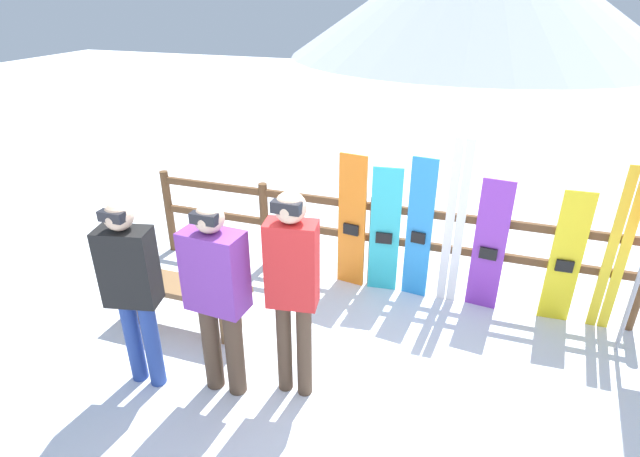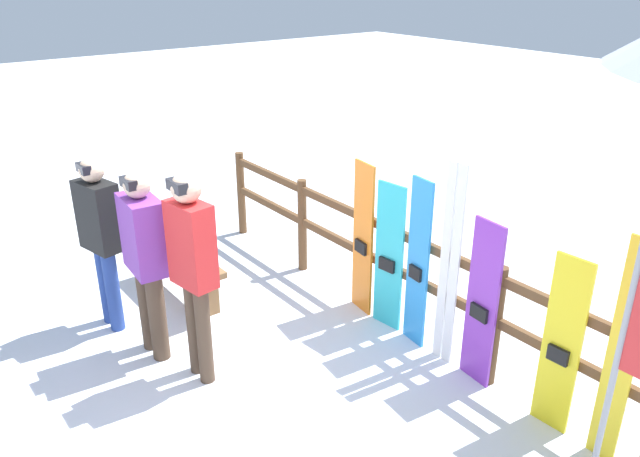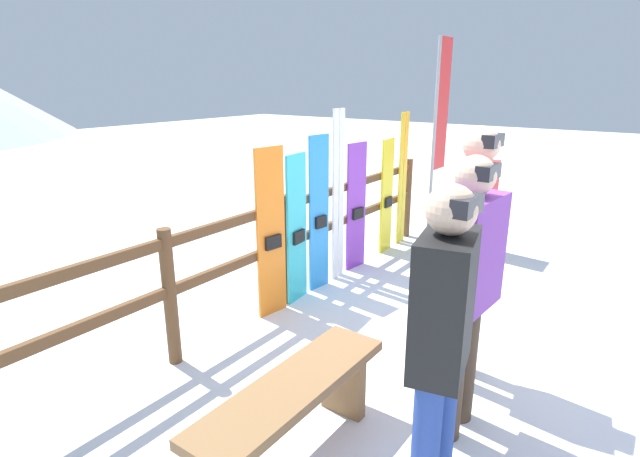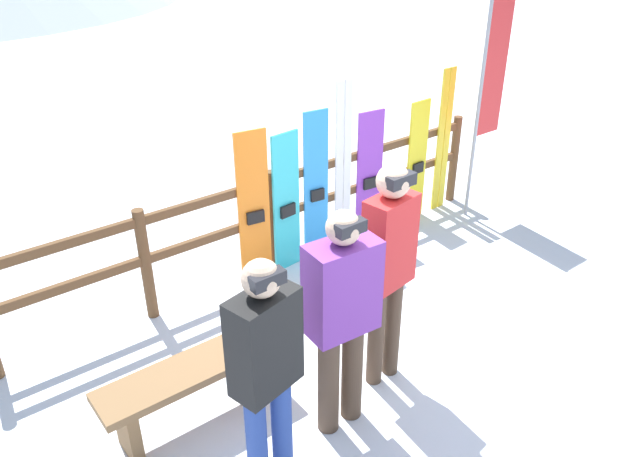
% 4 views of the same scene
% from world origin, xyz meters
% --- Properties ---
extents(ground_plane, '(40.00, 40.00, 0.00)m').
position_xyz_m(ground_plane, '(0.00, 0.00, 0.00)').
color(ground_plane, white).
extents(fence, '(5.32, 0.10, 1.06)m').
position_xyz_m(fence, '(0.00, 1.81, 0.63)').
color(fence, brown).
rests_on(fence, ground).
extents(bench, '(1.36, 0.36, 0.49)m').
position_xyz_m(bench, '(-1.57, 0.44, 0.36)').
color(bench, brown).
rests_on(bench, ground).
extents(person_black, '(0.45, 0.31, 1.66)m').
position_xyz_m(person_black, '(-1.46, -0.33, 0.97)').
color(person_black, navy).
rests_on(person_black, ground).
extents(person_purple, '(0.48, 0.29, 1.69)m').
position_xyz_m(person_purple, '(-0.78, -0.19, 0.97)').
color(person_purple, '#4C3828').
rests_on(person_purple, ground).
extents(person_red, '(0.41, 0.27, 1.79)m').
position_xyz_m(person_red, '(-0.22, -0.03, 1.07)').
color(person_red, '#4C3828').
rests_on(person_red, ground).
extents(snowboard_orange, '(0.31, 0.09, 1.53)m').
position_xyz_m(snowboard_orange, '(-0.24, 1.75, 0.76)').
color(snowboard_orange, orange).
rests_on(snowboard_orange, ground).
extents(snowboard_cyan, '(0.32, 0.08, 1.42)m').
position_xyz_m(snowboard_cyan, '(0.13, 1.75, 0.71)').
color(snowboard_cyan, '#2DBFCC').
rests_on(snowboard_cyan, ground).
extents(snowboard_blue, '(0.27, 0.08, 1.56)m').
position_xyz_m(snowboard_blue, '(0.49, 1.75, 0.78)').
color(snowboard_blue, '#288CE0').
rests_on(snowboard_blue, ground).
extents(ski_pair_white, '(0.20, 0.02, 1.79)m').
position_xyz_m(ski_pair_white, '(0.84, 1.75, 0.90)').
color(ski_pair_white, white).
rests_on(ski_pair_white, ground).
extents(snowboard_purple, '(0.31, 0.08, 1.42)m').
position_xyz_m(snowboard_purple, '(1.20, 1.75, 0.71)').
color(snowboard_purple, purple).
rests_on(snowboard_purple, ground).
extents(snowboard_yellow, '(0.29, 0.06, 1.39)m').
position_xyz_m(snowboard_yellow, '(1.91, 1.75, 0.69)').
color(snowboard_yellow, yellow).
rests_on(snowboard_yellow, ground).
extents(ski_pair_yellow, '(0.20, 0.02, 1.68)m').
position_xyz_m(ski_pair_yellow, '(2.32, 1.75, 0.84)').
color(ski_pair_yellow, yellow).
rests_on(ski_pair_yellow, ground).
extents(rental_flag, '(0.40, 0.04, 2.55)m').
position_xyz_m(rental_flag, '(2.57, 1.41, 1.58)').
color(rental_flag, '#99999E').
rests_on(rental_flag, ground).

